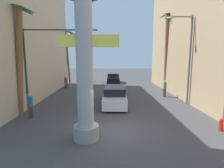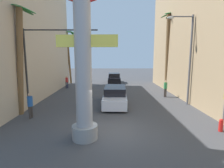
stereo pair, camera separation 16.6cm
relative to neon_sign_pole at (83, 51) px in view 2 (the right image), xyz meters
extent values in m
plane|color=#424244|center=(1.39, 10.95, -4.34)|extent=(89.38, 89.38, 0.00)
cube|color=#C6B293|center=(-8.96, 8.72, 2.06)|extent=(7.53, 19.92, 12.80)
cylinder|color=#9E9EA3|center=(-0.01, 0.00, -0.49)|extent=(0.79, 0.79, 7.71)
cylinder|color=gray|center=(-0.01, 0.00, -3.99)|extent=(1.26, 1.26, 0.70)
cube|color=#F2E04C|center=(0.19, 0.00, 0.44)|extent=(2.86, 0.27, 0.56)
cylinder|color=#59595E|center=(7.92, 6.37, -0.63)|extent=(0.16, 0.16, 7.42)
cylinder|color=#59595E|center=(7.01, 6.37, 2.93)|extent=(1.82, 0.10, 0.10)
ellipsoid|color=beige|center=(6.10, 6.37, 2.83)|extent=(0.56, 0.28, 0.20)
cylinder|color=slate|center=(7.52, 0.97, -3.09)|extent=(0.08, 0.08, 2.51)
cylinder|color=#333333|center=(-5.15, 5.07, -1.28)|extent=(0.14, 0.14, 6.13)
cylinder|color=#333333|center=(-2.41, 5.07, 1.68)|extent=(5.47, 0.10, 0.10)
cube|color=black|center=(-0.50, 5.07, 1.23)|extent=(0.24, 0.24, 0.70)
sphere|color=red|center=(-0.50, 4.94, 1.45)|extent=(0.14, 0.14, 0.14)
sphere|color=yellow|center=(-0.50, 4.94, 1.23)|extent=(0.14, 0.14, 0.14)
sphere|color=green|center=(-0.50, 4.94, 1.01)|extent=(0.14, 0.14, 0.14)
cylinder|color=black|center=(0.84, 8.26, -4.02)|extent=(0.25, 0.65, 0.64)
cylinder|color=black|center=(2.62, 8.19, -4.02)|extent=(0.25, 0.65, 0.64)
cylinder|color=black|center=(0.69, 4.64, -4.02)|extent=(0.25, 0.65, 0.64)
cylinder|color=black|center=(2.47, 4.57, -4.02)|extent=(0.25, 0.65, 0.64)
cube|color=silver|center=(1.65, 6.42, -3.78)|extent=(2.08, 5.25, 0.80)
cube|color=black|center=(1.65, 6.42, -3.08)|extent=(1.84, 2.91, 0.60)
cylinder|color=black|center=(0.95, 20.83, -4.02)|extent=(0.22, 0.64, 0.64)
cylinder|color=black|center=(2.70, 20.83, -4.02)|extent=(0.22, 0.64, 0.64)
cylinder|color=black|center=(0.96, 17.77, -4.02)|extent=(0.22, 0.64, 0.64)
cylinder|color=black|center=(2.71, 17.77, -4.02)|extent=(0.22, 0.64, 0.64)
cube|color=black|center=(1.83, 19.30, -3.78)|extent=(1.85, 4.37, 0.80)
cube|color=black|center=(1.83, 19.30, -3.08)|extent=(1.70, 2.41, 0.60)
cylinder|color=brown|center=(8.07, 12.84, 0.18)|extent=(0.69, 0.97, 9.07)
ellipsoid|color=#29692D|center=(8.99, 12.83, 4.49)|extent=(1.26, 0.58, 0.79)
ellipsoid|color=#21662D|center=(8.65, 13.30, 4.54)|extent=(0.91, 1.29, 0.65)
ellipsoid|color=#31772D|center=(8.20, 13.37, 4.58)|extent=(0.61, 1.35, 0.54)
ellipsoid|color=#2E662D|center=(7.77, 13.07, 4.57)|extent=(1.29, 0.99, 0.58)
ellipsoid|color=#246B2D|center=(7.79, 12.32, 4.61)|extent=(1.29, 1.06, 0.46)
ellipsoid|color=#20752D|center=(8.31, 12.04, 4.51)|extent=(0.40, 1.25, 0.74)
ellipsoid|color=#2F752D|center=(8.70, 12.15, 4.60)|extent=(1.03, 1.30, 0.49)
cylinder|color=brown|center=(-5.09, 18.71, -0.44)|extent=(0.56, 0.77, 7.81)
ellipsoid|color=#2B762D|center=(-4.20, 18.69, 3.27)|extent=(1.29, 0.56, 0.69)
ellipsoid|color=#26792D|center=(-4.55, 19.18, 3.28)|extent=(0.89, 1.28, 0.67)
ellipsoid|color=#30722D|center=(-5.46, 18.87, 3.31)|extent=(1.32, 0.88, 0.58)
ellipsoid|color=#2A6D2D|center=(-5.34, 18.13, 3.29)|extent=(1.18, 1.13, 0.63)
ellipsoid|color=#286C2D|center=(-4.72, 17.93, 3.34)|extent=(0.62, 1.36, 0.50)
cylinder|color=brown|center=(-5.02, 4.00, -0.62)|extent=(0.75, 0.71, 7.46)
ellipsoid|color=#1E782D|center=(-4.46, 4.23, 2.92)|extent=(1.37, 0.47, 0.68)
ellipsoid|color=#276E2D|center=(-4.78, 4.77, 2.98)|extent=(1.06, 1.37, 0.51)
ellipsoid|color=#22642D|center=(-5.40, 4.84, 2.92)|extent=(0.79, 1.39, 0.68)
ellipsoid|color=#28672D|center=(-5.86, 4.03, 2.99)|extent=(1.45, 0.62, 0.47)
ellipsoid|color=#1F6B2D|center=(-5.47, 3.53, 2.93)|extent=(0.90, 1.39, 0.64)
ellipsoid|color=#28602D|center=(-4.70, 3.63, 2.97)|extent=(1.18, 1.30, 0.52)
cylinder|color=#3F3833|center=(6.96, 9.28, -3.91)|extent=(0.14, 0.14, 0.87)
cylinder|color=#3F3833|center=(6.79, 9.18, -3.91)|extent=(0.14, 0.14, 0.87)
cylinder|color=#338C4C|center=(6.87, 9.23, -3.16)|extent=(0.47, 0.47, 0.61)
sphere|color=tan|center=(6.87, 9.23, -2.75)|extent=(0.22, 0.22, 0.22)
cylinder|color=#1E233F|center=(-4.59, 14.48, -3.94)|extent=(0.14, 0.14, 0.79)
cylinder|color=#1E233F|center=(-4.39, 14.50, -3.94)|extent=(0.14, 0.14, 0.79)
cylinder|color=#B22626|center=(-4.49, 14.49, -3.25)|extent=(0.37, 0.37, 0.59)
sphere|color=tan|center=(-4.49, 14.49, -2.85)|extent=(0.22, 0.22, 0.22)
cylinder|color=#3F3833|center=(-4.05, 3.12, -3.93)|extent=(0.14, 0.14, 0.82)
cylinder|color=#3F3833|center=(-4.07, 2.92, -3.93)|extent=(0.14, 0.14, 0.82)
cylinder|color=#2659A5|center=(-4.06, 3.02, -3.19)|extent=(0.38, 0.38, 0.67)
sphere|color=tan|center=(-4.06, 3.02, -2.74)|extent=(0.22, 0.22, 0.22)
cylinder|color=red|center=(7.32, 0.80, -4.07)|extent=(0.22, 0.22, 0.55)
sphere|color=red|center=(7.32, 0.80, -3.72)|extent=(0.20, 0.20, 0.20)
camera|label=1|loc=(1.12, -8.25, -0.31)|focal=28.00mm
camera|label=2|loc=(1.28, -8.25, -0.31)|focal=28.00mm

